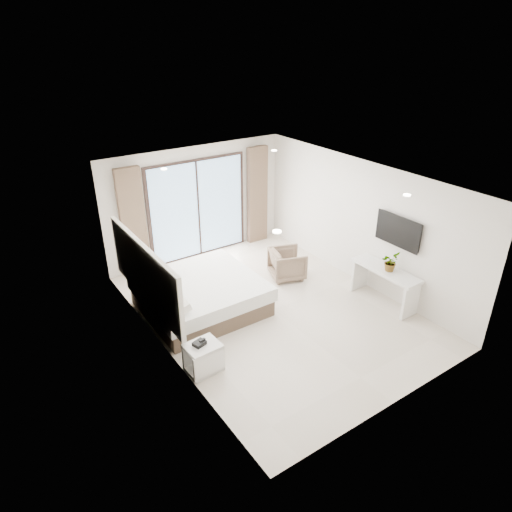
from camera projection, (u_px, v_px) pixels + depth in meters
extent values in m
plane|color=beige|center=(273.00, 309.00, 9.18)|extent=(6.20, 6.20, 0.00)
cube|color=silver|center=(197.00, 203.00, 10.87)|extent=(4.60, 0.02, 2.70)
cube|color=silver|center=(407.00, 330.00, 6.29)|extent=(4.60, 0.02, 2.70)
cube|color=silver|center=(160.00, 284.00, 7.42)|extent=(0.02, 6.20, 2.70)
cube|color=silver|center=(361.00, 223.00, 9.74)|extent=(0.02, 6.20, 2.70)
cube|color=white|center=(275.00, 180.00, 7.97)|extent=(4.60, 6.20, 0.02)
cube|color=silver|center=(145.00, 273.00, 8.15)|extent=(0.08, 3.00, 1.20)
cube|color=black|center=(399.00, 231.00, 8.86)|extent=(0.06, 1.00, 0.58)
cube|color=black|center=(397.00, 231.00, 8.84)|extent=(0.02, 1.04, 0.62)
cube|color=black|center=(198.00, 209.00, 10.91)|extent=(2.56, 0.04, 2.42)
cube|color=#96C5F1|center=(198.00, 209.00, 10.89)|extent=(2.40, 0.01, 2.30)
cube|color=brown|center=(133.00, 223.00, 9.98)|extent=(0.55, 0.14, 2.50)
cube|color=brown|center=(257.00, 195.00, 11.64)|extent=(0.55, 0.14, 2.50)
cylinder|color=white|center=(277.00, 232.00, 6.00)|extent=(0.12, 0.12, 0.02)
cylinder|color=white|center=(407.00, 195.00, 7.31)|extent=(0.12, 0.12, 0.02)
cylinder|color=white|center=(164.00, 169.00, 8.66)|extent=(0.12, 0.12, 0.02)
cylinder|color=white|center=(274.00, 150.00, 9.97)|extent=(0.12, 0.12, 0.02)
cube|color=brown|center=(201.00, 301.00, 9.13)|extent=(2.15, 2.05, 0.34)
cube|color=silver|center=(200.00, 288.00, 8.99)|extent=(2.24, 2.13, 0.28)
cube|color=white|center=(179.00, 307.00, 7.99)|extent=(0.28, 0.43, 0.14)
cube|color=white|center=(168.00, 296.00, 8.33)|extent=(0.28, 0.43, 0.14)
cube|color=white|center=(158.00, 285.00, 8.68)|extent=(0.28, 0.43, 0.14)
cube|color=white|center=(148.00, 275.00, 9.02)|extent=(0.28, 0.43, 0.14)
cube|color=white|center=(203.00, 346.00, 7.36)|extent=(0.57, 0.48, 0.05)
cube|color=white|center=(204.00, 368.00, 7.56)|extent=(0.57, 0.48, 0.05)
cube|color=white|center=(209.00, 364.00, 7.31)|extent=(0.55, 0.08, 0.45)
cube|color=white|center=(198.00, 351.00, 7.61)|extent=(0.55, 0.08, 0.45)
cube|color=black|center=(199.00, 343.00, 7.33)|extent=(0.23, 0.20, 0.07)
cube|color=white|center=(386.00, 270.00, 9.11)|extent=(0.46, 1.48, 0.06)
cube|color=white|center=(410.00, 301.00, 8.79)|extent=(0.45, 0.06, 0.71)
cube|color=white|center=(360.00, 274.00, 9.78)|extent=(0.45, 0.06, 0.71)
imported|color=#33662D|center=(390.00, 264.00, 8.98)|extent=(0.47, 0.49, 0.30)
imported|color=#816755|center=(287.00, 263.00, 10.22)|extent=(0.87, 0.90, 0.74)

